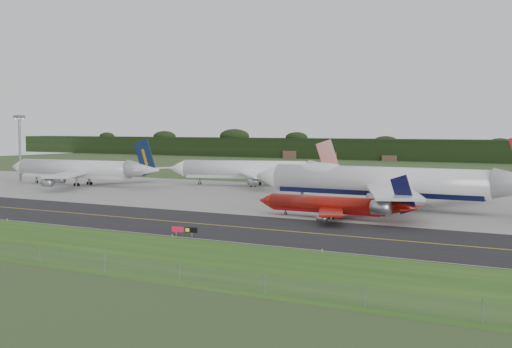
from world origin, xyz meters
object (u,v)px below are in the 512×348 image
object	(u,v)px
jet_ba_747	(389,182)
jet_star_tail	(255,170)
taxiway_sign	(184,230)
jet_navy_gold	(83,170)
floodlight_mast	(20,136)
jet_red_737	(335,206)

from	to	relation	value
jet_ba_747	jet_star_tail	distance (m)	71.06
jet_star_tail	taxiway_sign	size ratio (longest dim) A/B	11.92
jet_navy_gold	taxiway_sign	distance (m)	115.57
jet_navy_gold	floodlight_mast	bearing A→B (deg)	175.04
taxiway_sign	jet_navy_gold	bearing A→B (deg)	142.85
jet_red_737	floodlight_mast	xyz separation A→B (m)	(-136.56, 37.12, 13.14)
jet_red_737	jet_navy_gold	world-z (taller)	jet_navy_gold
jet_ba_747	jet_star_tail	size ratio (longest dim) A/B	1.29
jet_ba_747	taxiway_sign	bearing A→B (deg)	-105.51
floodlight_mast	taxiway_sign	bearing A→B (deg)	-30.26
jet_ba_747	jet_red_737	distance (m)	22.18
jet_red_737	jet_navy_gold	bearing A→B (deg)	161.78
jet_red_737	floodlight_mast	distance (m)	142.13
jet_navy_gold	taxiway_sign	xyz separation A→B (m)	(92.07, -69.75, -3.90)
jet_navy_gold	jet_star_tail	size ratio (longest dim) A/B	1.06
jet_red_737	jet_star_tail	xyz separation A→B (m)	(-55.51, 60.97, 2.36)
jet_ba_747	floodlight_mast	distance (m)	141.37
jet_red_737	jet_navy_gold	distance (m)	109.79
jet_ba_747	jet_red_737	size ratio (longest dim) A/B	2.04
jet_ba_747	jet_red_737	bearing A→B (deg)	-99.54
jet_red_737	floodlight_mast	size ratio (longest dim) A/B	1.54
jet_star_tail	taxiway_sign	distance (m)	105.76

